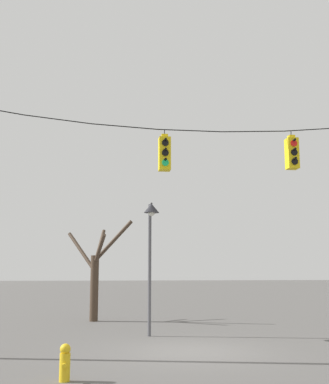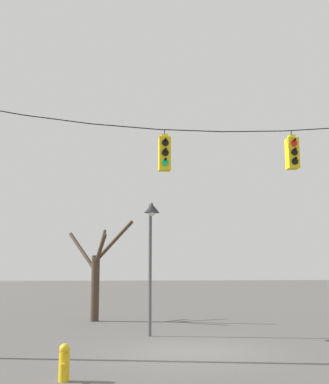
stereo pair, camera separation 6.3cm
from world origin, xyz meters
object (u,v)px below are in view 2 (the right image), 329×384
at_px(fire_hydrant, 64,362).
at_px(street_lamp, 151,232).
at_px(bare_tree, 97,272).
at_px(traffic_light_over_intersection, 292,153).
at_px(traffic_light_near_left_pole, 165,153).

bearing_deg(fire_hydrant, street_lamp, 69.21).
bearing_deg(street_lamp, bare_tree, 108.88).
distance_m(traffic_light_over_intersection, street_lamp, 5.53).
bearing_deg(fire_hydrant, traffic_light_near_left_pole, 52.53).
relative_size(traffic_light_over_intersection, fire_hydrant, 1.60).
bearing_deg(traffic_light_near_left_pole, traffic_light_over_intersection, -0.00).
bearing_deg(street_lamp, fire_hydrant, -110.79).
xyz_separation_m(traffic_light_near_left_pole, bare_tree, (-2.05, 8.77, -3.48)).
bearing_deg(street_lamp, traffic_light_near_left_pole, -88.25).
relative_size(traffic_light_over_intersection, street_lamp, 0.26).
bearing_deg(traffic_light_over_intersection, fire_hydrant, -153.25).
height_order(traffic_light_near_left_pole, traffic_light_over_intersection, traffic_light_over_intersection).
distance_m(traffic_light_near_left_pole, traffic_light_over_intersection, 3.95).
distance_m(traffic_light_near_left_pole, fire_hydrant, 6.68).
bearing_deg(fire_hydrant, bare_tree, 87.91).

